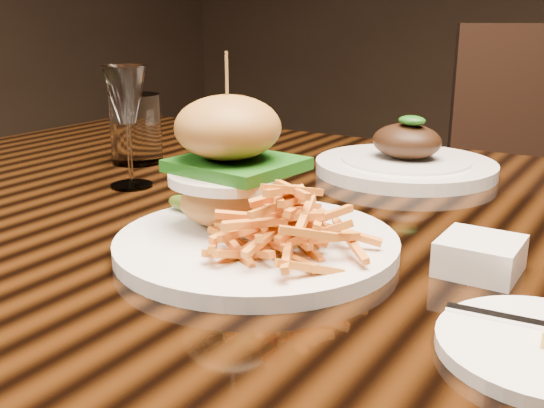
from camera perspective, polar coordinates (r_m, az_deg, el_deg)
The scene contains 6 objects.
dining_table at distance 0.73m, azimuth 9.76°, elevation -7.43°, with size 1.60×0.90×0.75m.
burger_plate at distance 0.61m, azimuth -1.74°, elevation 0.19°, with size 0.27×0.27×0.19m.
ramekin at distance 0.59m, azimuth 18.14°, elevation -4.43°, with size 0.07×0.07×0.03m, color silver.
wine_glass at distance 0.84m, azimuth -12.94°, elevation 9.11°, with size 0.06×0.06×0.16m.
water_tumbler at distance 1.00m, azimuth -12.10°, elevation 6.61°, with size 0.08×0.08×0.10m, color white.
far_dish at distance 0.93m, azimuth 11.88°, elevation 3.72°, with size 0.26×0.26×0.09m.
Camera 1 is at (0.25, -0.62, 0.97)m, focal length 42.00 mm.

